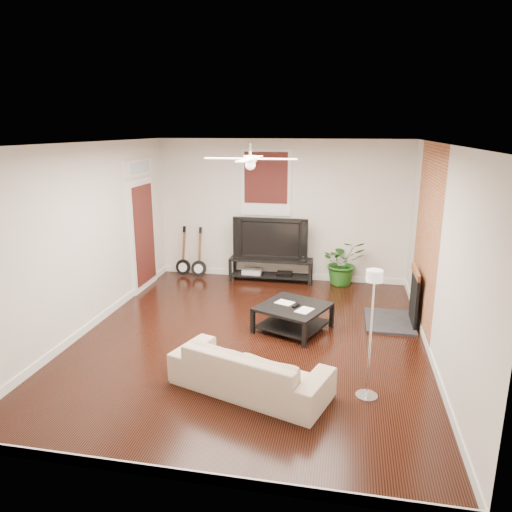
% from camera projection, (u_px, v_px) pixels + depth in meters
% --- Properties ---
extents(room, '(5.01, 6.01, 2.81)m').
position_uv_depth(room, '(251.00, 246.00, 6.65)').
color(room, black).
rests_on(room, ground).
extents(brick_accent, '(0.02, 2.20, 2.80)m').
position_uv_depth(brick_accent, '(426.00, 238.00, 7.14)').
color(brick_accent, '#9F5633').
rests_on(brick_accent, floor).
extents(fireplace, '(0.80, 1.10, 0.92)m').
position_uv_depth(fireplace, '(401.00, 296.00, 7.44)').
color(fireplace, black).
rests_on(fireplace, floor).
extents(window_back, '(1.00, 0.06, 1.30)m').
position_uv_depth(window_back, '(266.00, 183.00, 9.38)').
color(window_back, '#330E0E').
rests_on(window_back, wall_back).
extents(door_left, '(0.08, 1.00, 2.50)m').
position_uv_depth(door_left, '(143.00, 224.00, 8.94)').
color(door_left, white).
rests_on(door_left, wall_left).
extents(tv_stand, '(1.66, 0.44, 0.46)m').
position_uv_depth(tv_stand, '(271.00, 269.00, 9.62)').
color(tv_stand, black).
rests_on(tv_stand, floor).
extents(tv, '(1.48, 0.19, 0.85)m').
position_uv_depth(tv, '(271.00, 238.00, 9.47)').
color(tv, black).
rests_on(tv, tv_stand).
extents(coffee_table, '(1.23, 1.23, 0.39)m').
position_uv_depth(coffee_table, '(293.00, 318.00, 7.26)').
color(coffee_table, black).
rests_on(coffee_table, floor).
extents(sofa, '(2.02, 1.30, 0.55)m').
position_uv_depth(sofa, '(250.00, 369.00, 5.56)').
color(sofa, tan).
rests_on(sofa, floor).
extents(floor_lamp, '(0.32, 0.32, 1.54)m').
position_uv_depth(floor_lamp, '(370.00, 336.00, 5.28)').
color(floor_lamp, silver).
rests_on(floor_lamp, floor).
extents(potted_plant, '(0.98, 0.90, 0.91)m').
position_uv_depth(potted_plant, '(343.00, 262.00, 9.33)').
color(potted_plant, '#205919').
rests_on(potted_plant, floor).
extents(guitar_left, '(0.34, 0.26, 1.04)m').
position_uv_depth(guitar_left, '(183.00, 252.00, 9.85)').
color(guitar_left, black).
rests_on(guitar_left, floor).
extents(guitar_right, '(0.32, 0.23, 1.04)m').
position_uv_depth(guitar_right, '(198.00, 253.00, 9.76)').
color(guitar_right, black).
rests_on(guitar_right, floor).
extents(ceiling_fan, '(1.24, 1.24, 0.32)m').
position_uv_depth(ceiling_fan, '(250.00, 159.00, 6.34)').
color(ceiling_fan, white).
rests_on(ceiling_fan, ceiling).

